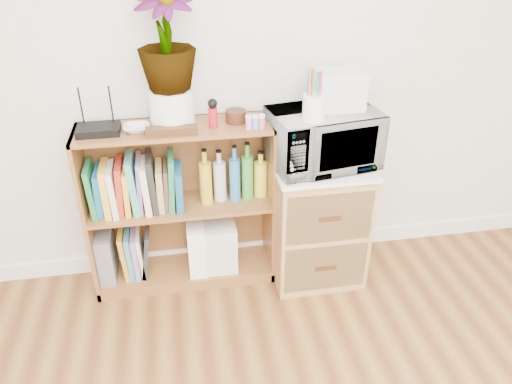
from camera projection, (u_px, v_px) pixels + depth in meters
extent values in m
cube|color=white|center=(242.00, 249.00, 3.11)|extent=(4.00, 0.02, 0.10)
cube|color=brown|center=(181.00, 208.00, 2.73)|extent=(1.00, 0.30, 0.95)
cube|color=#9E7542|center=(316.00, 221.00, 2.84)|extent=(0.50, 0.45, 0.70)
imported|color=silver|center=(323.00, 138.00, 2.57)|extent=(0.59, 0.44, 0.30)
cylinder|color=white|center=(314.00, 107.00, 2.37)|extent=(0.11, 0.11, 0.12)
cube|color=silver|center=(338.00, 89.00, 2.50)|extent=(0.24, 0.20, 0.19)
cube|color=black|center=(99.00, 130.00, 2.41)|extent=(0.20, 0.14, 0.04)
imported|color=silver|center=(137.00, 128.00, 2.43)|extent=(0.13, 0.13, 0.03)
cylinder|color=white|center=(172.00, 108.00, 2.46)|extent=(0.22, 0.22, 0.19)
imported|color=#317C39|center=(166.00, 38.00, 2.29)|extent=(0.27, 0.27, 0.49)
cube|color=#36200E|center=(172.00, 131.00, 2.39)|extent=(0.25, 0.06, 0.04)
cylinder|color=#A81422|center=(213.00, 118.00, 2.46)|extent=(0.05, 0.05, 0.10)
cylinder|color=#341C0E|center=(236.00, 116.00, 2.53)|extent=(0.11, 0.11, 0.06)
cube|color=#CB7182|center=(255.00, 124.00, 2.46)|extent=(0.10, 0.04, 0.05)
cube|color=slate|center=(107.00, 254.00, 2.79)|extent=(0.09, 0.23, 0.29)
cube|color=white|center=(196.00, 245.00, 2.86)|extent=(0.10, 0.24, 0.30)
cube|color=silver|center=(212.00, 245.00, 2.87)|extent=(0.09, 0.23, 0.28)
cube|color=silver|center=(227.00, 243.00, 2.88)|extent=(0.09, 0.23, 0.29)
cube|color=#1F7541|center=(92.00, 189.00, 2.58)|extent=(0.04, 0.20, 0.28)
cube|color=#186392|center=(100.00, 191.00, 2.59)|extent=(0.04, 0.20, 0.24)
cube|color=gold|center=(107.00, 188.00, 2.59)|extent=(0.03, 0.20, 0.27)
cube|color=silver|center=(114.00, 188.00, 2.60)|extent=(0.04, 0.20, 0.26)
cube|color=#AB2C1D|center=(120.00, 186.00, 2.60)|extent=(0.04, 0.20, 0.28)
cube|color=gold|center=(127.00, 188.00, 2.61)|extent=(0.03, 0.20, 0.24)
cube|color=teal|center=(133.00, 183.00, 2.60)|extent=(0.05, 0.20, 0.31)
cube|color=slate|center=(140.00, 184.00, 2.61)|extent=(0.03, 0.20, 0.29)
cube|color=#FAD8C2|center=(146.00, 185.00, 2.62)|extent=(0.04, 0.20, 0.27)
cube|color=black|center=(153.00, 181.00, 2.62)|extent=(0.04, 0.20, 0.30)
cube|color=tan|center=(160.00, 186.00, 2.64)|extent=(0.04, 0.20, 0.24)
cube|color=#4D382C|center=(166.00, 185.00, 2.64)|extent=(0.03, 0.20, 0.24)
cube|color=#1F7543|center=(171.00, 180.00, 2.63)|extent=(0.05, 0.20, 0.30)
cube|color=#155083|center=(179.00, 185.00, 2.66)|extent=(0.04, 0.20, 0.23)
cylinder|color=gold|center=(205.00, 176.00, 2.66)|extent=(0.07, 0.07, 0.31)
cylinder|color=silver|center=(220.00, 177.00, 2.68)|extent=(0.07, 0.07, 0.28)
cylinder|color=#297BC2|center=(235.00, 174.00, 2.68)|extent=(0.06, 0.06, 0.31)
cylinder|color=green|center=(248.00, 172.00, 2.69)|extent=(0.06, 0.06, 0.32)
cylinder|color=yellow|center=(261.00, 176.00, 2.72)|extent=(0.07, 0.07, 0.26)
cylinder|color=#AABABE|center=(277.00, 172.00, 2.72)|extent=(0.07, 0.07, 0.30)
cube|color=#BF8521|center=(125.00, 253.00, 2.81)|extent=(0.04, 0.19, 0.28)
cube|color=teal|center=(130.00, 253.00, 2.82)|extent=(0.04, 0.19, 0.27)
cube|color=#8C6CA2|center=(136.00, 253.00, 2.82)|extent=(0.04, 0.19, 0.26)
cube|color=beige|center=(141.00, 252.00, 2.83)|extent=(0.03, 0.19, 0.27)
cube|color=#272727|center=(146.00, 251.00, 2.83)|extent=(0.07, 0.19, 0.28)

